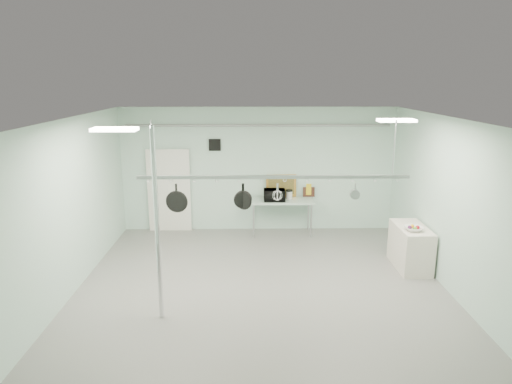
{
  "coord_description": "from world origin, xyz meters",
  "views": [
    {
      "loc": [
        -0.23,
        -7.54,
        3.88
      ],
      "look_at": [
        -0.1,
        1.0,
        1.75
      ],
      "focal_mm": 32.0,
      "sensor_mm": 36.0,
      "label": 1
    }
  ],
  "objects_px": {
    "chrome_pole": "(157,226)",
    "side_cabinet": "(410,247)",
    "prep_table": "(282,202)",
    "skillet_right": "(243,195)",
    "pot_rack": "(273,175)",
    "skillet_mid": "(243,196)",
    "skillet_left": "(177,198)",
    "fruit_bowl": "(414,229)",
    "coffee_canister": "(289,195)",
    "microwave": "(275,195)"
  },
  "relations": [
    {
      "from": "coffee_canister",
      "to": "skillet_left",
      "type": "xyz_separation_m",
      "value": [
        -2.3,
        -3.34,
        0.81
      ]
    },
    {
      "from": "side_cabinet",
      "to": "skillet_right",
      "type": "relative_size",
      "value": 2.79
    },
    {
      "from": "prep_table",
      "to": "coffee_canister",
      "type": "distance_m",
      "value": 0.26
    },
    {
      "from": "prep_table",
      "to": "coffee_canister",
      "type": "relative_size",
      "value": 7.62
    },
    {
      "from": "prep_table",
      "to": "side_cabinet",
      "type": "distance_m",
      "value": 3.39
    },
    {
      "from": "chrome_pole",
      "to": "skillet_mid",
      "type": "xyz_separation_m",
      "value": [
        1.37,
        0.9,
        0.25
      ]
    },
    {
      "from": "microwave",
      "to": "skillet_left",
      "type": "distance_m",
      "value": 3.81
    },
    {
      "from": "prep_table",
      "to": "microwave",
      "type": "relative_size",
      "value": 3.02
    },
    {
      "from": "microwave",
      "to": "skillet_left",
      "type": "height_order",
      "value": "skillet_left"
    },
    {
      "from": "coffee_canister",
      "to": "prep_table",
      "type": "bearing_deg",
      "value": -167.88
    },
    {
      "from": "chrome_pole",
      "to": "skillet_mid",
      "type": "height_order",
      "value": "chrome_pole"
    },
    {
      "from": "prep_table",
      "to": "fruit_bowl",
      "type": "height_order",
      "value": "fruit_bowl"
    },
    {
      "from": "prep_table",
      "to": "skillet_right",
      "type": "relative_size",
      "value": 3.72
    },
    {
      "from": "skillet_right",
      "to": "side_cabinet",
      "type": "bearing_deg",
      "value": 7.67
    },
    {
      "from": "prep_table",
      "to": "side_cabinet",
      "type": "relative_size",
      "value": 1.33
    },
    {
      "from": "prep_table",
      "to": "microwave",
      "type": "xyz_separation_m",
      "value": [
        -0.2,
        -0.1,
        0.22
      ]
    },
    {
      "from": "fruit_bowl",
      "to": "skillet_mid",
      "type": "xyz_separation_m",
      "value": [
        -3.42,
        -0.85,
        0.91
      ]
    },
    {
      "from": "side_cabinet",
      "to": "skillet_right",
      "type": "height_order",
      "value": "skillet_right"
    },
    {
      "from": "chrome_pole",
      "to": "prep_table",
      "type": "distance_m",
      "value": 4.85
    },
    {
      "from": "skillet_left",
      "to": "skillet_right",
      "type": "height_order",
      "value": "same"
    },
    {
      "from": "pot_rack",
      "to": "skillet_mid",
      "type": "xyz_separation_m",
      "value": [
        -0.53,
        0.0,
        -0.38
      ]
    },
    {
      "from": "chrome_pole",
      "to": "skillet_left",
      "type": "distance_m",
      "value": 0.94
    },
    {
      "from": "side_cabinet",
      "to": "pot_rack",
      "type": "relative_size",
      "value": 0.25
    },
    {
      "from": "prep_table",
      "to": "pot_rack",
      "type": "distance_m",
      "value": 3.61
    },
    {
      "from": "fruit_bowl",
      "to": "coffee_canister",
      "type": "bearing_deg",
      "value": 132.75
    },
    {
      "from": "pot_rack",
      "to": "coffee_canister",
      "type": "xyz_separation_m",
      "value": [
        0.58,
        3.34,
        -1.22
      ]
    },
    {
      "from": "microwave",
      "to": "fruit_bowl",
      "type": "height_order",
      "value": "microwave"
    },
    {
      "from": "chrome_pole",
      "to": "pot_rack",
      "type": "relative_size",
      "value": 0.67
    },
    {
      "from": "skillet_mid",
      "to": "skillet_right",
      "type": "distance_m",
      "value": 0.02
    },
    {
      "from": "skillet_left",
      "to": "skillet_mid",
      "type": "distance_m",
      "value": 1.18
    },
    {
      "from": "fruit_bowl",
      "to": "skillet_mid",
      "type": "relative_size",
      "value": 0.78
    },
    {
      "from": "side_cabinet",
      "to": "prep_table",
      "type": "bearing_deg",
      "value": 139.21
    },
    {
      "from": "side_cabinet",
      "to": "skillet_left",
      "type": "distance_m",
      "value": 4.99
    },
    {
      "from": "chrome_pole",
      "to": "side_cabinet",
      "type": "height_order",
      "value": "chrome_pole"
    },
    {
      "from": "microwave",
      "to": "skillet_mid",
      "type": "bearing_deg",
      "value": 76.73
    },
    {
      "from": "prep_table",
      "to": "skillet_left",
      "type": "relative_size",
      "value": 3.01
    },
    {
      "from": "skillet_right",
      "to": "microwave",
      "type": "bearing_deg",
      "value": 67.07
    },
    {
      "from": "skillet_mid",
      "to": "skillet_right",
      "type": "bearing_deg",
      "value": -148.12
    },
    {
      "from": "skillet_mid",
      "to": "skillet_left",
      "type": "bearing_deg",
      "value": -148.12
    },
    {
      "from": "prep_table",
      "to": "skillet_right",
      "type": "xyz_separation_m",
      "value": [
        -0.94,
        -3.3,
        1.04
      ]
    },
    {
      "from": "microwave",
      "to": "skillet_right",
      "type": "height_order",
      "value": "skillet_right"
    },
    {
      "from": "prep_table",
      "to": "fruit_bowl",
      "type": "relative_size",
      "value": 4.4
    },
    {
      "from": "skillet_mid",
      "to": "microwave",
      "type": "bearing_deg",
      "value": 108.86
    },
    {
      "from": "fruit_bowl",
      "to": "skillet_left",
      "type": "height_order",
      "value": "skillet_left"
    },
    {
      "from": "coffee_canister",
      "to": "pot_rack",
      "type": "bearing_deg",
      "value": -99.91
    },
    {
      "from": "pot_rack",
      "to": "coffee_canister",
      "type": "bearing_deg",
      "value": 80.09
    },
    {
      "from": "prep_table",
      "to": "pot_rack",
      "type": "bearing_deg",
      "value": -96.91
    },
    {
      "from": "side_cabinet",
      "to": "skillet_left",
      "type": "bearing_deg",
      "value": -166.74
    },
    {
      "from": "microwave",
      "to": "side_cabinet",
      "type": "bearing_deg",
      "value": 142.35
    },
    {
      "from": "chrome_pole",
      "to": "coffee_canister",
      "type": "bearing_deg",
      "value": 59.64
    }
  ]
}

